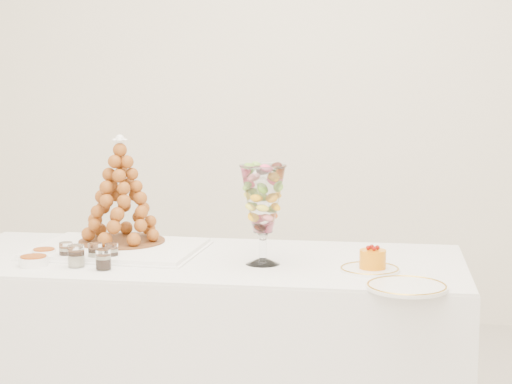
# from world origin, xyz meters

# --- Properties ---
(buffet_table) EXTENTS (1.85, 0.78, 0.69)m
(buffet_table) POSITION_xyz_m (-0.12, 0.29, 0.35)
(buffet_table) COLOR white
(buffet_table) RESTS_ON ground
(lace_tray) EXTENTS (0.60, 0.46, 0.02)m
(lace_tray) POSITION_xyz_m (-0.45, 0.34, 0.70)
(lace_tray) COLOR white
(lace_tray) RESTS_ON buffet_table
(macaron_vase) EXTENTS (0.15, 0.15, 0.34)m
(macaron_vase) POSITION_xyz_m (0.11, 0.23, 0.92)
(macaron_vase) COLOR white
(macaron_vase) RESTS_ON buffet_table
(cake_plate) EXTENTS (0.20, 0.20, 0.01)m
(cake_plate) POSITION_xyz_m (0.47, 0.19, 0.70)
(cake_plate) COLOR white
(cake_plate) RESTS_ON buffet_table
(spare_plate) EXTENTS (0.25, 0.25, 0.01)m
(spare_plate) POSITION_xyz_m (0.59, -0.02, 0.70)
(spare_plate) COLOR white
(spare_plate) RESTS_ON buffet_table
(verrine_a) EXTENTS (0.05, 0.05, 0.06)m
(verrine_a) POSITION_xyz_m (-0.58, 0.17, 0.73)
(verrine_a) COLOR white
(verrine_a) RESTS_ON buffet_table
(verrine_b) EXTENTS (0.06, 0.06, 0.07)m
(verrine_b) POSITION_xyz_m (-0.47, 0.16, 0.73)
(verrine_b) COLOR white
(verrine_b) RESTS_ON buffet_table
(verrine_c) EXTENTS (0.05, 0.05, 0.06)m
(verrine_c) POSITION_xyz_m (-0.42, 0.18, 0.73)
(verrine_c) COLOR white
(verrine_c) RESTS_ON buffet_table
(verrine_d) EXTENTS (0.07, 0.07, 0.07)m
(verrine_d) POSITION_xyz_m (-0.51, 0.08, 0.73)
(verrine_d) COLOR white
(verrine_d) RESTS_ON buffet_table
(verrine_e) EXTENTS (0.05, 0.05, 0.07)m
(verrine_e) POSITION_xyz_m (-0.40, 0.05, 0.73)
(verrine_e) COLOR white
(verrine_e) RESTS_ON buffet_table
(ramekin_back) EXTENTS (0.08, 0.08, 0.03)m
(ramekin_back) POSITION_xyz_m (-0.68, 0.20, 0.71)
(ramekin_back) COLOR white
(ramekin_back) RESTS_ON buffet_table
(ramekin_front) EXTENTS (0.10, 0.10, 0.03)m
(ramekin_front) POSITION_xyz_m (-0.66, 0.07, 0.71)
(ramekin_front) COLOR white
(ramekin_front) RESTS_ON buffet_table
(croquembouche) EXTENTS (0.32, 0.32, 0.40)m
(croquembouche) POSITION_xyz_m (-0.46, 0.42, 0.91)
(croquembouche) COLOR brown
(croquembouche) RESTS_ON lace_tray
(mousse_cake) EXTENTS (0.09, 0.09, 0.08)m
(mousse_cake) POSITION_xyz_m (0.48, 0.19, 0.74)
(mousse_cake) COLOR orange
(mousse_cake) RESTS_ON cake_plate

